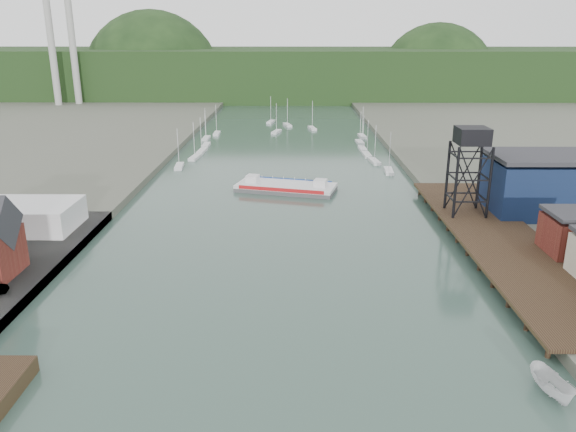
{
  "coord_description": "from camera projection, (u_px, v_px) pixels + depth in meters",
  "views": [
    {
      "loc": [
        2.83,
        -42.29,
        33.94
      ],
      "look_at": [
        2.0,
        50.0,
        4.0
      ],
      "focal_mm": 35.0,
      "sensor_mm": 36.0,
      "label": 1
    }
  ],
  "objects": [
    {
      "name": "east_pier",
      "position": [
        499.0,
        238.0,
        92.63
      ],
      "size": [
        14.0,
        70.0,
        2.45
      ],
      "color": "black",
      "rests_on": "ground"
    },
    {
      "name": "distant_hills",
      "position": [
        282.0,
        76.0,
        334.19
      ],
      "size": [
        500.0,
        120.0,
        80.0
      ],
      "color": "black",
      "rests_on": "ground"
    },
    {
      "name": "ground",
      "position": [
        261.0,
        428.0,
        50.72
      ],
      "size": [
        600.0,
        600.0,
        0.0
      ],
      "primitive_type": "plane",
      "color": "#2C453A",
      "rests_on": "ground"
    },
    {
      "name": "motorboat",
      "position": [
        552.0,
        385.0,
        54.9
      ],
      "size": [
        3.45,
        6.58,
        2.42
      ],
      "primitive_type": "imported",
      "rotation": [
        0.0,
        0.0,
        0.18
      ],
      "color": "silver",
      "rests_on": "ground"
    },
    {
      "name": "lift_tower",
      "position": [
        472.0,
        141.0,
        100.77
      ],
      "size": [
        6.5,
        6.5,
        16.0
      ],
      "color": "black",
      "rests_on": "east_pier"
    },
    {
      "name": "blue_shed",
      "position": [
        544.0,
        185.0,
        105.19
      ],
      "size": [
        20.5,
        14.5,
        11.3
      ],
      "color": "#0C1B38",
      "rests_on": "east_land"
    },
    {
      "name": "white_shed",
      "position": [
        24.0,
        216.0,
        97.47
      ],
      "size": [
        18.0,
        12.0,
        4.5
      ],
      "primitive_type": "cube",
      "color": "silver",
      "rests_on": "west_quay"
    },
    {
      "name": "smokestacks",
      "position": [
        62.0,
        43.0,
        263.51
      ],
      "size": [
        11.2,
        8.2,
        60.0
      ],
      "color": "#A8A7A2",
      "rests_on": "ground"
    },
    {
      "name": "marina_sailboats",
      "position": [
        285.0,
        143.0,
        182.32
      ],
      "size": [
        57.71,
        92.65,
        0.9
      ],
      "color": "silver",
      "rests_on": "ground"
    },
    {
      "name": "chain_ferry",
      "position": [
        286.0,
        187.0,
        127.36
      ],
      "size": [
        23.65,
        14.2,
        3.19
      ],
      "rotation": [
        0.0,
        0.0,
        -0.26
      ],
      "color": "#4B4B4D",
      "rests_on": "ground"
    }
  ]
}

